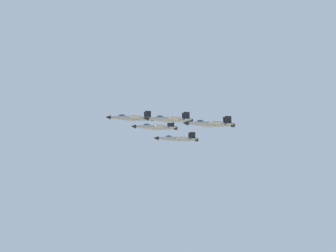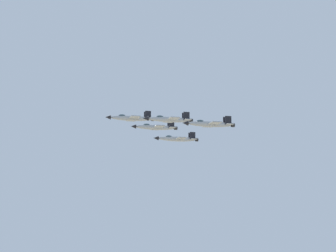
{
  "view_description": "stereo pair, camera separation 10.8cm",
  "coord_description": "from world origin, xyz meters",
  "views": [
    {
      "loc": [
        -179.63,
        126.56,
        130.74
      ],
      "look_at": [
        -22.77,
        -22.71,
        167.18
      ],
      "focal_mm": 61.63,
      "sensor_mm": 36.0,
      "label": 1
    },
    {
      "loc": [
        -179.7,
        126.48,
        130.74
      ],
      "look_at": [
        -22.77,
        -22.71,
        167.18
      ],
      "focal_mm": 61.63,
      "sensor_mm": 36.0,
      "label": 2
    }
  ],
  "objects": [
    {
      "name": "jet_lead",
      "position": [
        -15.99,
        -9.96,
        169.57
      ],
      "size": [
        11.66,
        17.14,
        3.93
      ],
      "rotation": [
        0.0,
        0.0,
        1.06
      ],
      "color": "#9EA3A8"
    },
    {
      "name": "jet_left_wingman",
      "position": [
        -30.64,
        -15.77,
        167.91
      ],
      "size": [
        11.62,
        17.23,
        3.94
      ],
      "rotation": [
        0.0,
        0.0,
        1.07
      ],
      "color": "#9EA3A8"
    },
    {
      "name": "jet_right_wingman",
      "position": [
        -12.61,
        -25.36,
        168.28
      ],
      "size": [
        11.78,
        17.42,
        3.99
      ],
      "rotation": [
        0.0,
        0.0,
        1.07
      ],
      "color": "#9EA3A8"
    },
    {
      "name": "jet_left_outer",
      "position": [
        -45.3,
        -21.59,
        165.07
      ],
      "size": [
        12.03,
        17.66,
        4.06
      ],
      "rotation": [
        0.0,
        0.0,
        1.06
      ],
      "color": "#9EA3A8"
    },
    {
      "name": "jet_right_outer",
      "position": [
        -9.23,
        -40.75,
        165.52
      ],
      "size": [
        12.11,
        17.98,
        4.1
      ],
      "rotation": [
        0.0,
        0.0,
        1.09
      ],
      "color": "#9EA3A8"
    }
  ]
}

